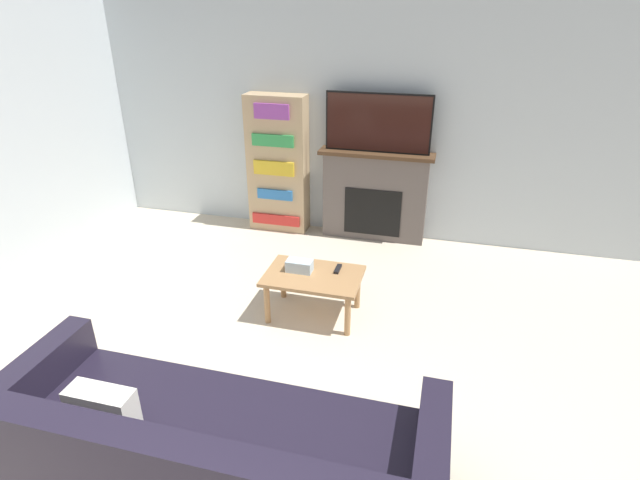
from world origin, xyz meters
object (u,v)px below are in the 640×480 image
tv (378,123)px  coffee_table (313,280)px  couch (207,463)px  fireplace (375,195)px  bookshelf (278,165)px

tv → coffee_table: (-0.24, -1.69, -0.98)m
couch → coffee_table: 1.87m
fireplace → coffee_table: (-0.24, -1.71, -0.17)m
fireplace → bookshelf: (-1.13, -0.02, 0.27)m
fireplace → couch: size_ratio=0.51×
tv → bookshelf: 1.25m
tv → bookshelf: bearing=-179.9°
couch → tv: bearing=85.1°
couch → fireplace: bearing=85.1°
couch → coffee_table: (0.07, 1.87, 0.07)m
tv → fireplace: bearing=90.0°
coffee_table → bookshelf: size_ratio=0.52×
fireplace → couch: (-0.31, -3.58, -0.24)m
tv → couch: 3.73m
fireplace → bookshelf: size_ratio=0.79×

